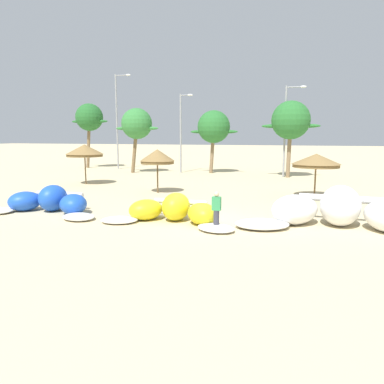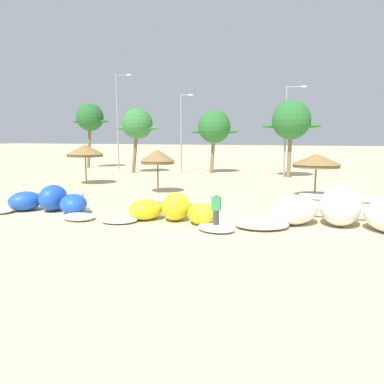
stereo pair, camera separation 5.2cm
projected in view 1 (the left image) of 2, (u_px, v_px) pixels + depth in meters
name	position (u px, v px, depth m)	size (l,w,h in m)	color
ground_plane	(199.00, 221.00, 16.65)	(260.00, 260.00, 0.00)	beige
kite_far_left	(49.00, 202.00, 18.45)	(6.74, 3.06, 1.36)	white
kite_left	(173.00, 211.00, 16.40)	(6.42, 3.06, 1.28)	white
kite_left_of_center	(340.00, 212.00, 15.33)	(8.78, 4.40, 1.76)	white
beach_umbrella_near_van	(85.00, 151.00, 28.76)	(2.94, 2.94, 3.17)	brown
beach_umbrella_middle	(157.00, 157.00, 24.46)	(2.34, 2.34, 2.95)	brown
beach_umbrella_near_palms	(316.00, 160.00, 22.45)	(2.96, 2.96, 2.75)	brown
person_near_kites	(216.00, 211.00, 14.85)	(0.36, 0.24, 1.62)	#383842
palm_leftmost	(89.00, 118.00, 43.02)	(4.81, 3.20, 7.58)	brown
palm_left	(137.00, 124.00, 37.29)	(4.73, 3.15, 6.63)	brown
palm_left_of_gap	(214.00, 127.00, 37.02)	(4.96, 3.31, 6.39)	#7F6647
palm_center_left	(291.00, 121.00, 33.12)	(5.24, 3.49, 6.98)	#7F6647
lamppost_west	(118.00, 117.00, 41.45)	(1.95, 0.24, 10.64)	gray
lamppost_west_center	(182.00, 129.00, 37.51)	(1.39, 0.24, 8.04)	gray
lamppost_east_center	(287.00, 126.00, 33.30)	(1.82, 0.24, 8.30)	gray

